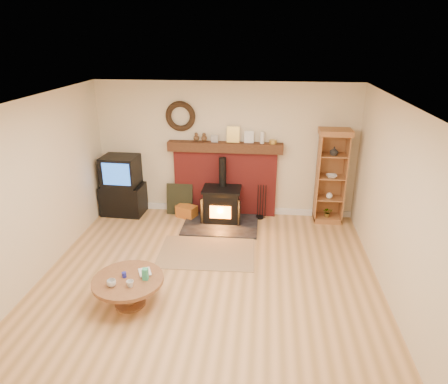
# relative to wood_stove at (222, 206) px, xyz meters

# --- Properties ---
(ground) EXTENTS (5.50, 5.50, 0.00)m
(ground) POSITION_rel_wood_stove_xyz_m (0.03, -2.27, -0.33)
(ground) COLOR #AB7D47
(ground) RESTS_ON ground
(room_shell) EXTENTS (5.02, 5.52, 2.61)m
(room_shell) POSITION_rel_wood_stove_xyz_m (0.01, -2.17, 1.39)
(room_shell) COLOR beige
(room_shell) RESTS_ON ground
(chimney_breast) EXTENTS (2.20, 0.22, 1.78)m
(chimney_breast) POSITION_rel_wood_stove_xyz_m (0.03, 0.40, 0.48)
(chimney_breast) COLOR maroon
(chimney_breast) RESTS_ON ground
(wood_stove) EXTENTS (1.40, 1.00, 1.24)m
(wood_stove) POSITION_rel_wood_stove_xyz_m (0.00, 0.00, 0.00)
(wood_stove) COLOR black
(wood_stove) RESTS_ON ground
(area_rug) EXTENTS (1.61, 1.13, 0.01)m
(area_rug) POSITION_rel_wood_stove_xyz_m (-0.11, -1.22, -0.32)
(area_rug) COLOR brown
(area_rug) RESTS_ON ground
(tv_unit) EXTENTS (0.84, 0.61, 1.19)m
(tv_unit) POSITION_rel_wood_stove_xyz_m (-2.01, 0.20, 0.25)
(tv_unit) COLOR black
(tv_unit) RESTS_ON ground
(curio_cabinet) EXTENTS (0.58, 0.42, 1.81)m
(curio_cabinet) POSITION_rel_wood_stove_xyz_m (2.03, 0.28, 0.58)
(curio_cabinet) COLOR #9A5B32
(curio_cabinet) RESTS_ON ground
(firelog_box) EXTENTS (0.45, 0.38, 0.24)m
(firelog_box) POSITION_rel_wood_stove_xyz_m (-0.71, 0.13, -0.21)
(firelog_box) COLOR orange
(firelog_box) RESTS_ON ground
(leaning_painting) EXTENTS (0.52, 0.14, 0.62)m
(leaning_painting) POSITION_rel_wood_stove_xyz_m (-0.88, 0.28, -0.01)
(leaning_painting) COLOR black
(leaning_painting) RESTS_ON ground
(fire_tools) EXTENTS (0.19, 0.16, 0.70)m
(fire_tools) POSITION_rel_wood_stove_xyz_m (0.75, 0.23, -0.17)
(fire_tools) COLOR black
(fire_tools) RESTS_ON ground
(coffee_table) EXTENTS (0.94, 0.94, 0.56)m
(coffee_table) POSITION_rel_wood_stove_xyz_m (-0.95, -2.66, 0.00)
(coffee_table) COLOR brown
(coffee_table) RESTS_ON ground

